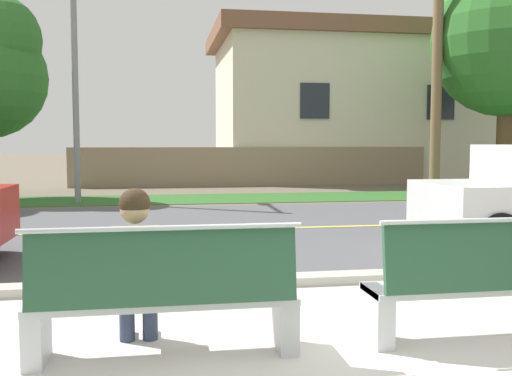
% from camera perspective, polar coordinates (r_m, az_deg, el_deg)
% --- Properties ---
extents(ground_plane, '(140.00, 140.00, 0.00)m').
position_cam_1_polar(ground_plane, '(11.97, -3.21, -3.05)').
color(ground_plane, '#665B4C').
extents(sidewalk_pavement, '(44.00, 3.60, 0.01)m').
position_cam_1_polar(sidewalk_pavement, '(4.66, 7.43, -15.21)').
color(sidewalk_pavement, beige).
rests_on(sidewalk_pavement, ground_plane).
extents(curb_edge, '(44.00, 0.30, 0.11)m').
position_cam_1_polar(curb_edge, '(6.46, 2.34, -9.11)').
color(curb_edge, '#ADA89E').
rests_on(curb_edge, ground_plane).
extents(street_asphalt, '(52.00, 8.00, 0.01)m').
position_cam_1_polar(street_asphalt, '(10.50, -2.31, -4.10)').
color(street_asphalt, '#515156').
rests_on(street_asphalt, ground_plane).
extents(road_centre_line, '(48.00, 0.14, 0.01)m').
position_cam_1_polar(road_centre_line, '(10.49, -2.31, -4.07)').
color(road_centre_line, '#E0CC4C').
rests_on(road_centre_line, ground_plane).
extents(far_verge_grass, '(48.00, 2.80, 0.02)m').
position_cam_1_polar(far_verge_grass, '(16.18, -4.86, -1.05)').
color(far_verge_grass, '#2D6026').
rests_on(far_verge_grass, ground_plane).
extents(bench_left, '(1.94, 0.48, 1.01)m').
position_cam_1_polar(bench_left, '(4.28, -8.98, -10.68)').
color(bench_left, silver).
rests_on(bench_left, ground_plane).
extents(bench_right, '(1.94, 0.48, 1.01)m').
position_cam_1_polar(bench_right, '(4.98, 21.96, -8.77)').
color(bench_right, silver).
rests_on(bench_right, ground_plane).
extents(seated_person_olive, '(0.52, 0.68, 1.25)m').
position_cam_1_polar(seated_person_olive, '(4.40, -11.71, -7.41)').
color(seated_person_olive, '#333D56').
rests_on(seated_person_olive, ground_plane).
extents(streetlamp, '(0.24, 2.10, 6.97)m').
position_cam_1_polar(streetlamp, '(16.18, -17.34, 12.91)').
color(streetlamp, gray).
rests_on(streetlamp, ground_plane).
extents(garden_wall, '(13.00, 0.36, 1.40)m').
position_cam_1_polar(garden_wall, '(21.04, -0.26, 2.14)').
color(garden_wall, gray).
rests_on(garden_wall, ground_plane).
extents(house_across_street, '(11.86, 6.91, 6.21)m').
position_cam_1_polar(house_across_street, '(25.33, 9.32, 8.03)').
color(house_across_street, beige).
rests_on(house_across_street, ground_plane).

